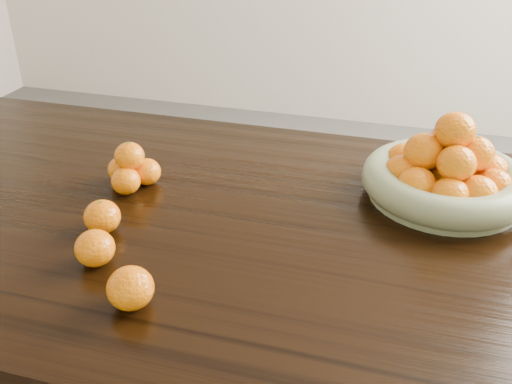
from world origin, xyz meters
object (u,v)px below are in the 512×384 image
(orange_pyramid, at_px, (131,169))
(loose_orange_0, at_px, (102,217))
(fruit_bowl, at_px, (446,176))
(dining_table, at_px, (238,253))

(orange_pyramid, xyz_separation_m, loose_orange_0, (0.03, -0.19, -0.01))
(orange_pyramid, bearing_deg, fruit_bowl, 11.76)
(loose_orange_0, bearing_deg, dining_table, 26.99)
(fruit_bowl, distance_m, loose_orange_0, 0.74)
(dining_table, distance_m, orange_pyramid, 0.31)
(orange_pyramid, bearing_deg, loose_orange_0, -80.16)
(orange_pyramid, relative_size, loose_orange_0, 1.72)
(dining_table, height_order, orange_pyramid, orange_pyramid)
(fruit_bowl, bearing_deg, loose_orange_0, -152.96)
(orange_pyramid, height_order, loose_orange_0, orange_pyramid)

